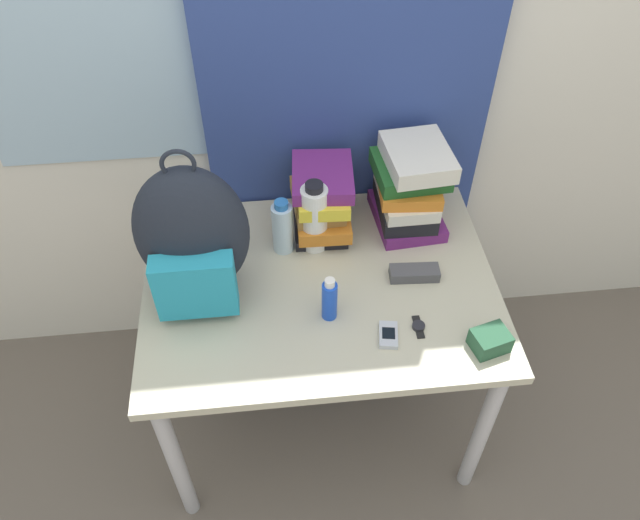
# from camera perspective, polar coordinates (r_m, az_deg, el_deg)

# --- Properties ---
(ground_plane) EXTENTS (12.00, 12.00, 0.00)m
(ground_plane) POSITION_cam_1_polar(r_m,az_deg,el_deg) (2.31, 1.12, -21.74)
(ground_plane) COLOR #665B51
(wall_back) EXTENTS (6.00, 0.06, 2.50)m
(wall_back) POSITION_cam_1_polar(r_m,az_deg,el_deg) (1.95, -1.71, 19.17)
(wall_back) COLOR silver
(wall_back) RESTS_ON ground_plane
(curtain_blue) EXTENTS (0.91, 0.04, 2.50)m
(curtain_blue) POSITION_cam_1_polar(r_m,az_deg,el_deg) (1.92, 2.76, 18.60)
(curtain_blue) COLOR navy
(curtain_blue) RESTS_ON ground_plane
(desk) EXTENTS (1.07, 0.80, 0.73)m
(desk) POSITION_cam_1_polar(r_m,az_deg,el_deg) (1.96, -0.00, -3.88)
(desk) COLOR #B7B299
(desk) RESTS_ON ground_plane
(backpack) EXTENTS (0.32, 0.25, 0.50)m
(backpack) POSITION_cam_1_polar(r_m,az_deg,el_deg) (1.76, -11.59, 2.01)
(backpack) COLOR #1E232D
(backpack) RESTS_ON desk
(book_stack_left) EXTENTS (0.20, 0.27, 0.22)m
(book_stack_left) POSITION_cam_1_polar(r_m,az_deg,el_deg) (1.99, 0.09, 5.55)
(book_stack_left) COLOR black
(book_stack_left) RESTS_ON desk
(book_stack_center) EXTENTS (0.23, 0.27, 0.29)m
(book_stack_center) POSITION_cam_1_polar(r_m,az_deg,el_deg) (2.01, 8.16, 6.59)
(book_stack_center) COLOR #6B2370
(book_stack_center) RESTS_ON desk
(water_bottle) EXTENTS (0.07, 0.07, 0.20)m
(water_bottle) POSITION_cam_1_polar(r_m,az_deg,el_deg) (1.93, -3.44, 3.00)
(water_bottle) COLOR silver
(water_bottle) RESTS_ON desk
(sports_bottle) EXTENTS (0.08, 0.08, 0.25)m
(sports_bottle) POSITION_cam_1_polar(r_m,az_deg,el_deg) (1.92, -0.38, 3.94)
(sports_bottle) COLOR white
(sports_bottle) RESTS_ON desk
(sunscreen_bottle) EXTENTS (0.04, 0.04, 0.15)m
(sunscreen_bottle) POSITION_cam_1_polar(r_m,az_deg,el_deg) (1.76, 0.88, -3.64)
(sunscreen_bottle) COLOR blue
(sunscreen_bottle) RESTS_ON desk
(cell_phone) EXTENTS (0.07, 0.10, 0.02)m
(cell_phone) POSITION_cam_1_polar(r_m,az_deg,el_deg) (1.77, 6.27, -6.83)
(cell_phone) COLOR #B7BCC6
(cell_phone) RESTS_ON desk
(sunglasses_case) EXTENTS (0.15, 0.07, 0.04)m
(sunglasses_case) POSITION_cam_1_polar(r_m,az_deg,el_deg) (1.92, 8.62, -1.19)
(sunglasses_case) COLOR #47474C
(sunglasses_case) RESTS_ON desk
(camera_pouch) EXTENTS (0.12, 0.10, 0.06)m
(camera_pouch) POSITION_cam_1_polar(r_m,az_deg,el_deg) (1.78, 15.29, -7.12)
(camera_pouch) COLOR #234C33
(camera_pouch) RESTS_ON desk
(wristwatch) EXTENTS (0.04, 0.08, 0.01)m
(wristwatch) POSITION_cam_1_polar(r_m,az_deg,el_deg) (1.80, 8.99, -6.01)
(wristwatch) COLOR black
(wristwatch) RESTS_ON desk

